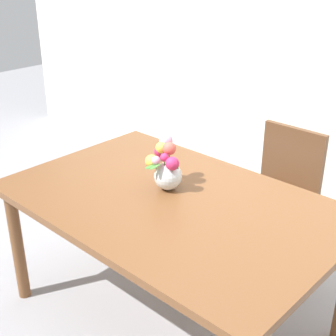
# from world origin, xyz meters

# --- Properties ---
(ground_plane) EXTENTS (12.00, 12.00, 0.00)m
(ground_plane) POSITION_xyz_m (0.00, 0.00, 0.00)
(ground_plane) COLOR #939399
(back_wall) EXTENTS (7.00, 0.10, 2.80)m
(back_wall) POSITION_xyz_m (0.00, 1.60, 1.40)
(back_wall) COLOR silver
(back_wall) RESTS_ON ground_plane
(dining_table) EXTENTS (1.69, 1.11, 0.76)m
(dining_table) POSITION_xyz_m (0.00, 0.00, 0.68)
(dining_table) COLOR brown
(dining_table) RESTS_ON ground_plane
(chair_far) EXTENTS (0.42, 0.42, 0.90)m
(chair_far) POSITION_xyz_m (0.12, 0.89, 0.52)
(chair_far) COLOR brown
(chair_far) RESTS_ON ground_plane
(flower_vase) EXTENTS (0.21, 0.23, 0.27)m
(flower_vase) POSITION_xyz_m (-0.10, 0.07, 0.87)
(flower_vase) COLOR silver
(flower_vase) RESTS_ON dining_table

